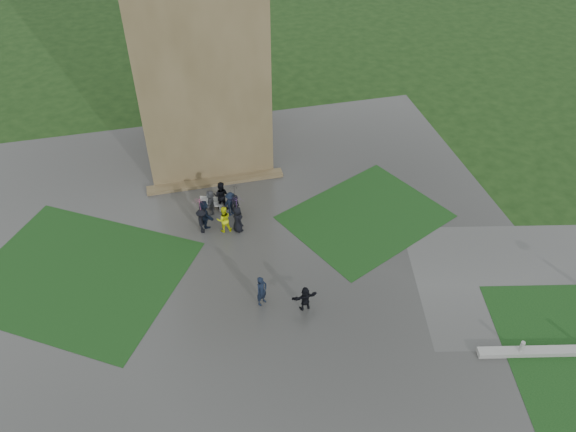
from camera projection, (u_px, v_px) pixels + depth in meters
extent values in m
plane|color=black|center=(244.00, 302.00, 29.39)|extent=(120.00, 120.00, 0.00)
cube|color=#343432|center=(237.00, 275.00, 30.87)|extent=(34.00, 34.00, 0.02)
cube|color=#123512|center=(79.00, 275.00, 30.83)|extent=(14.10, 13.46, 0.01)
cube|color=#123512|center=(365.00, 217.00, 34.58)|extent=(11.12, 10.15, 0.01)
cube|color=brown|center=(194.00, 25.00, 34.67)|extent=(8.00, 8.00, 18.00)
cube|color=brown|center=(216.00, 182.00, 37.16)|extent=(9.00, 0.80, 0.22)
cylinder|color=gray|center=(521.00, 348.00, 26.60)|extent=(0.20, 0.20, 0.90)
cube|color=#BBBCB7|center=(211.00, 204.00, 34.87)|extent=(1.49, 0.87, 0.06)
cube|color=#BBBCB7|center=(203.00, 206.00, 35.06)|extent=(0.20, 0.38, 0.40)
cube|color=#BBBCB7|center=(221.00, 207.00, 34.97)|extent=(0.20, 0.38, 0.40)
cube|color=#BBBCB7|center=(212.00, 199.00, 34.89)|extent=(1.37, 0.51, 0.38)
imported|color=black|center=(236.00, 207.00, 33.97)|extent=(0.71, 0.73, 1.69)
imported|color=black|center=(231.00, 204.00, 34.25)|extent=(1.19, 1.05, 1.65)
imported|color=black|center=(221.00, 195.00, 34.65)|extent=(1.07, 0.82, 1.94)
imported|color=#46464B|center=(211.00, 202.00, 34.38)|extent=(0.86, 1.63, 1.67)
imported|color=black|center=(204.00, 214.00, 33.36)|extent=(1.06, 1.83, 1.87)
imported|color=black|center=(202.00, 221.00, 33.03)|extent=(0.70, 1.13, 1.65)
imported|color=#D8E70D|center=(224.00, 219.00, 33.05)|extent=(0.86, 0.50, 1.77)
imported|color=black|center=(238.00, 219.00, 33.07)|extent=(0.84, 1.00, 1.75)
imported|color=pink|center=(200.00, 205.00, 32.23)|extent=(0.88, 0.88, 0.81)
imported|color=#68338E|center=(236.00, 204.00, 32.33)|extent=(0.94, 0.94, 0.86)
imported|color=black|center=(234.00, 191.00, 33.17)|extent=(0.90, 0.90, 0.82)
imported|color=black|center=(262.00, 291.00, 28.70)|extent=(0.80, 0.76, 1.85)
imported|color=black|center=(305.00, 298.00, 28.56)|extent=(1.41, 0.62, 1.48)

